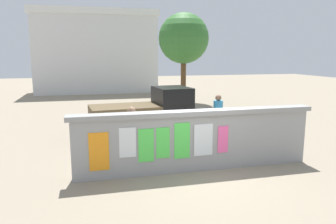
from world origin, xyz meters
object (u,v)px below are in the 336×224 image
person_walking (132,129)px  person_bystander (218,112)px  motorcycle (206,116)px  bicycle_near (242,139)px  tree_roadside (184,39)px  auto_rickshaw_truck (146,114)px

person_walking → person_bystander: same height
motorcycle → person_walking: person_walking is taller
bicycle_near → motorcycle: bearing=88.7°
bicycle_near → tree_roadside: (1.24, 10.63, 3.66)m
person_bystander → person_walking: bearing=-150.0°
tree_roadside → motorcycle: bearing=-99.2°
auto_rickshaw_truck → person_walking: auto_rickshaw_truck is taller
auto_rickshaw_truck → motorcycle: (2.77, 1.21, -0.44)m
person_walking → tree_roadside: bearing=66.4°
tree_roadside → bicycle_near: bearing=-96.7°
motorcycle → person_bystander: size_ratio=1.17×
motorcycle → bicycle_near: (-0.08, -3.44, -0.10)m
person_bystander → tree_roadside: (1.44, 9.09, 3.04)m
auto_rickshaw_truck → bicycle_near: (2.70, -2.24, -0.54)m
auto_rickshaw_truck → person_bystander: 2.60m
tree_roadside → person_walking: bearing=-113.6°
person_walking → person_bystander: size_ratio=1.00×
person_walking → person_bystander: bearing=30.0°
motorcycle → person_bystander: bearing=-98.1°
auto_rickshaw_truck → motorcycle: size_ratio=1.96×
bicycle_near → tree_roadside: tree_roadside is taller
auto_rickshaw_truck → person_bystander: auto_rickshaw_truck is taller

